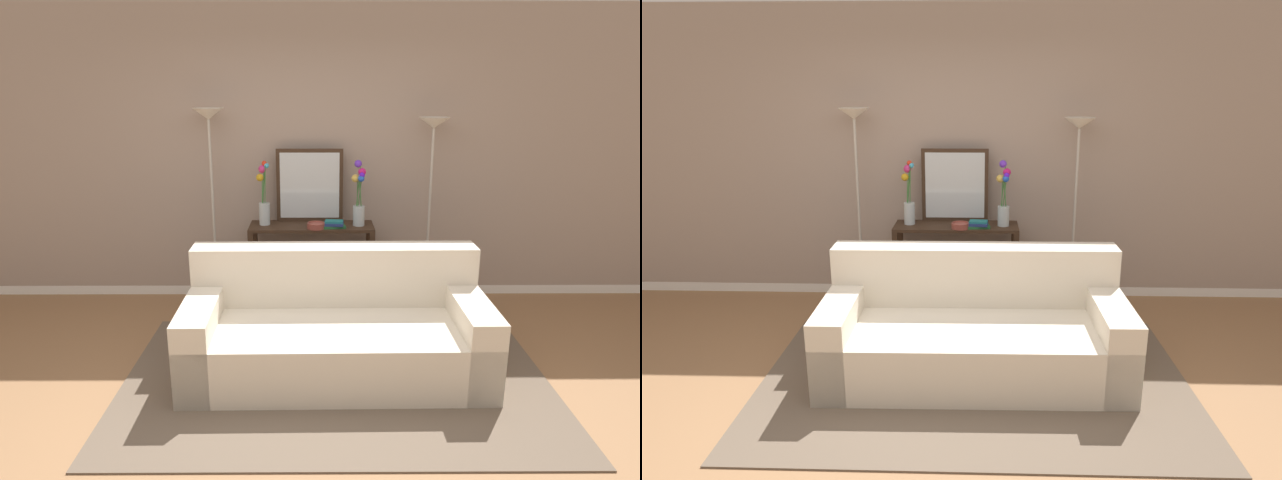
# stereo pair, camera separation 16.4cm
# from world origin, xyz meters

# --- Properties ---
(ground_plane) EXTENTS (16.00, 16.00, 0.02)m
(ground_plane) POSITION_xyz_m (0.00, 0.00, -0.01)
(ground_plane) COLOR #936B47
(back_wall) EXTENTS (12.00, 0.15, 2.78)m
(back_wall) POSITION_xyz_m (0.00, 2.33, 1.39)
(back_wall) COLOR white
(back_wall) RESTS_ON ground
(area_rug) EXTENTS (3.06, 2.01, 0.01)m
(area_rug) POSITION_xyz_m (0.34, 0.57, 0.01)
(area_rug) COLOR brown
(area_rug) RESTS_ON ground
(couch) EXTENTS (2.18, 1.02, 0.88)m
(couch) POSITION_xyz_m (0.34, 0.73, 0.31)
(couch) COLOR beige
(couch) RESTS_ON ground
(console_table) EXTENTS (1.15, 0.38, 0.80)m
(console_table) POSITION_xyz_m (0.15, 1.97, 0.55)
(console_table) COLOR #382619
(console_table) RESTS_ON ground
(floor_lamp_left) EXTENTS (0.28, 0.28, 1.86)m
(floor_lamp_left) POSITION_xyz_m (-0.76, 1.99, 1.46)
(floor_lamp_left) COLOR #B7B2A8
(floor_lamp_left) RESTS_ON ground
(floor_lamp_right) EXTENTS (0.28, 0.28, 1.78)m
(floor_lamp_right) POSITION_xyz_m (1.24, 1.99, 1.40)
(floor_lamp_right) COLOR #B7B2A8
(floor_lamp_right) RESTS_ON ground
(wall_mirror) EXTENTS (0.63, 0.02, 0.69)m
(wall_mirror) POSITION_xyz_m (0.13, 2.13, 1.14)
(wall_mirror) COLOR #382619
(wall_mirror) RESTS_ON console_table
(vase_tall_flowers) EXTENTS (0.12, 0.12, 0.59)m
(vase_tall_flowers) POSITION_xyz_m (-0.29, 2.00, 1.03)
(vase_tall_flowers) COLOR silver
(vase_tall_flowers) RESTS_ON console_table
(vase_short_flowers) EXTENTS (0.13, 0.13, 0.60)m
(vase_short_flowers) POSITION_xyz_m (0.59, 1.96, 1.05)
(vase_short_flowers) COLOR silver
(vase_short_flowers) RESTS_ON console_table
(fruit_bowl) EXTENTS (0.16, 0.16, 0.05)m
(fruit_bowl) POSITION_xyz_m (0.19, 1.85, 0.83)
(fruit_bowl) COLOR brown
(fruit_bowl) RESTS_ON console_table
(book_stack) EXTENTS (0.22, 0.15, 0.07)m
(book_stack) POSITION_xyz_m (0.35, 1.88, 0.83)
(book_stack) COLOR #236033
(book_stack) RESTS_ON console_table
(book_row_under_console) EXTENTS (0.35, 0.18, 0.12)m
(book_row_under_console) POSITION_xyz_m (-0.14, 1.97, 0.05)
(book_row_under_console) COLOR #BC3328
(book_row_under_console) RESTS_ON ground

